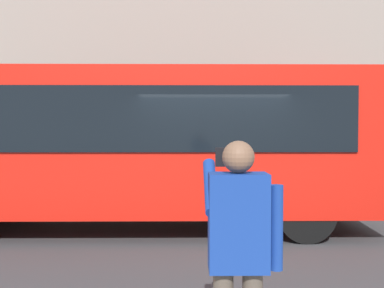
{
  "coord_description": "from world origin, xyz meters",
  "views": [
    {
      "loc": [
        0.45,
        7.67,
        1.93
      ],
      "look_at": [
        0.35,
        -0.89,
        1.64
      ],
      "focal_mm": 40.37,
      "sensor_mm": 36.0,
      "label": 1
    }
  ],
  "objects": [
    {
      "name": "pedestrian_photographer",
      "position": [
        0.1,
        4.77,
        1.14
      ],
      "size": [
        0.53,
        0.52,
        1.7
      ],
      "color": "#4C4238",
      "rests_on": "sidewalk_curb"
    },
    {
      "name": "ground_plane",
      "position": [
        0.0,
        0.0,
        0.0
      ],
      "size": [
        60.0,
        60.0,
        0.0
      ],
      "primitive_type": "plane",
      "color": "#38383A"
    },
    {
      "name": "red_bus",
      "position": [
        1.45,
        -0.68,
        1.68
      ],
      "size": [
        9.05,
        2.54,
        3.08
      ],
      "color": "red",
      "rests_on": "ground_plane"
    },
    {
      "name": "building_facade_far",
      "position": [
        -0.02,
        -6.8,
        5.99
      ],
      "size": [
        28.0,
        1.55,
        12.0
      ],
      "color": "gray",
      "rests_on": "ground_plane"
    }
  ]
}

